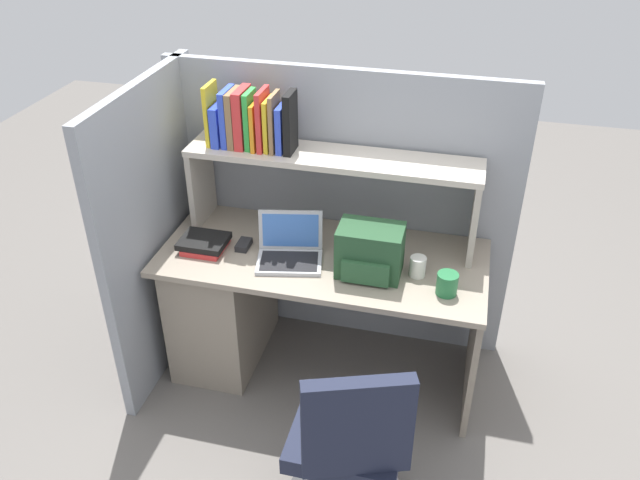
% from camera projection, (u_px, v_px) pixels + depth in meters
% --- Properties ---
extents(ground_plane, '(8.00, 8.00, 0.00)m').
position_uv_depth(ground_plane, '(322.00, 366.00, 3.58)').
color(ground_plane, slate).
extents(desk, '(1.60, 0.70, 0.73)m').
position_uv_depth(desk, '(251.00, 297.00, 3.44)').
color(desk, gray).
rests_on(desk, ground_plane).
extents(cubicle_partition_rear, '(1.84, 0.05, 1.55)m').
position_uv_depth(cubicle_partition_rear, '(339.00, 210.00, 3.48)').
color(cubicle_partition_rear, gray).
rests_on(cubicle_partition_rear, ground_plane).
extents(cubicle_partition_left, '(0.05, 1.06, 1.55)m').
position_uv_depth(cubicle_partition_left, '(158.00, 231.00, 3.30)').
color(cubicle_partition_left, gray).
rests_on(cubicle_partition_left, ground_plane).
extents(overhead_hutch, '(1.44, 0.28, 0.45)m').
position_uv_depth(overhead_hutch, '(332.00, 173.00, 3.16)').
color(overhead_hutch, '#B3A99C').
rests_on(overhead_hutch, desk).
extents(reference_books_on_shelf, '(0.43, 0.18, 0.30)m').
position_uv_depth(reference_books_on_shelf, '(250.00, 121.00, 3.12)').
color(reference_books_on_shelf, yellow).
rests_on(reference_books_on_shelf, overhead_hutch).
extents(laptop, '(0.36, 0.31, 0.22)m').
position_uv_depth(laptop, '(290.00, 250.00, 3.14)').
color(laptop, '#B7BABF').
rests_on(laptop, desk).
extents(backpack, '(0.30, 0.23, 0.24)m').
position_uv_depth(backpack, '(370.00, 252.00, 3.00)').
color(backpack, '#264C2D').
rests_on(backpack, desk).
extents(computer_mouse, '(0.06, 0.10, 0.03)m').
position_uv_depth(computer_mouse, '(244.00, 245.00, 3.24)').
color(computer_mouse, '#262628').
rests_on(computer_mouse, desk).
extents(paper_cup, '(0.08, 0.08, 0.10)m').
position_uv_depth(paper_cup, '(418.00, 267.00, 3.02)').
color(paper_cup, white).
rests_on(paper_cup, desk).
extents(snack_canister, '(0.10, 0.10, 0.10)m').
position_uv_depth(snack_canister, '(447.00, 284.00, 2.90)').
color(snack_canister, '#26723F').
rests_on(snack_canister, desk).
extents(desk_book_stack, '(0.23, 0.20, 0.06)m').
position_uv_depth(desk_book_stack, '(205.00, 243.00, 3.23)').
color(desk_book_stack, red).
rests_on(desk_book_stack, desk).
extents(office_chair, '(0.53, 0.54, 0.93)m').
position_uv_depth(office_chair, '(350.00, 454.00, 2.58)').
color(office_chair, black).
rests_on(office_chair, ground_plane).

